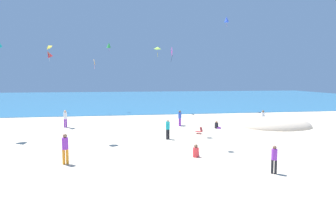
% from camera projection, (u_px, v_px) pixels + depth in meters
% --- Properties ---
extents(ground_plane, '(120.00, 120.00, 0.00)m').
position_uv_depth(ground_plane, '(160.00, 129.00, 25.83)').
color(ground_plane, beige).
extents(ocean_water, '(120.00, 60.00, 0.05)m').
position_uv_depth(ocean_water, '(139.00, 98.00, 65.26)').
color(ocean_water, teal).
rests_on(ocean_water, ground_plane).
extents(dune_mound, '(6.86, 4.80, 2.30)m').
position_uv_depth(dune_mound, '(277.00, 127.00, 27.09)').
color(dune_mound, beige).
rests_on(dune_mound, ground_plane).
extents(beach_chair_far_right, '(0.77, 0.75, 0.60)m').
position_uv_depth(beach_chair_far_right, '(200.00, 131.00, 23.69)').
color(beach_chair_far_right, '#D13D3D').
rests_on(beach_chair_far_right, ground_plane).
extents(person_0, '(0.44, 0.44, 1.61)m').
position_uv_depth(person_0, '(168.00, 128.00, 21.52)').
color(person_0, black).
rests_on(person_0, ground_plane).
extents(person_1, '(0.56, 0.71, 0.79)m').
position_uv_depth(person_1, '(196.00, 152.00, 16.76)').
color(person_1, red).
rests_on(person_1, ground_plane).
extents(person_2, '(0.42, 0.42, 1.59)m').
position_uv_depth(person_2, '(180.00, 117.00, 27.38)').
color(person_2, purple).
rests_on(person_2, ground_plane).
extents(person_3, '(0.47, 0.47, 1.68)m').
position_uv_depth(person_3, '(65.00, 117.00, 26.74)').
color(person_3, purple).
rests_on(person_3, ground_plane).
extents(person_4, '(0.40, 0.40, 1.45)m').
position_uv_depth(person_4, '(274.00, 157.00, 13.76)').
color(person_4, black).
rests_on(person_4, ground_plane).
extents(person_5, '(0.37, 0.37, 1.73)m').
position_uv_depth(person_5, '(65.00, 147.00, 15.26)').
color(person_5, orange).
rests_on(person_5, ground_plane).
extents(person_6, '(0.65, 0.63, 0.75)m').
position_uv_depth(person_6, '(217.00, 126.00, 26.22)').
color(person_6, black).
rests_on(person_6, ground_plane).
extents(person_7, '(0.46, 0.46, 1.64)m').
position_uv_depth(person_7, '(263.00, 117.00, 27.07)').
color(person_7, yellow).
rests_on(person_7, ground_plane).
extents(kite_lime, '(0.78, 0.70, 1.06)m').
position_uv_depth(kite_lime, '(157.00, 48.00, 28.87)').
color(kite_lime, '#99DB33').
extents(kite_magenta, '(0.24, 1.15, 1.99)m').
position_uv_depth(kite_magenta, '(172.00, 52.00, 37.23)').
color(kite_magenta, '#DB3DA8').
extents(kite_orange, '(0.19, 0.79, 1.31)m').
position_uv_depth(kite_orange, '(94.00, 62.00, 37.29)').
color(kite_orange, orange).
extents(kite_blue, '(0.95, 0.95, 1.54)m').
position_uv_depth(kite_blue, '(227.00, 19.00, 39.63)').
color(kite_blue, blue).
extents(kite_red, '(1.21, 1.03, 1.60)m').
position_uv_depth(kite_red, '(49.00, 54.00, 38.03)').
color(kite_red, red).
extents(kite_green, '(0.83, 0.90, 1.30)m').
position_uv_depth(kite_green, '(109.00, 45.00, 38.86)').
color(kite_green, green).
extents(kite_yellow, '(0.62, 0.76, 1.18)m').
position_uv_depth(kite_yellow, '(48.00, 47.00, 27.05)').
color(kite_yellow, yellow).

